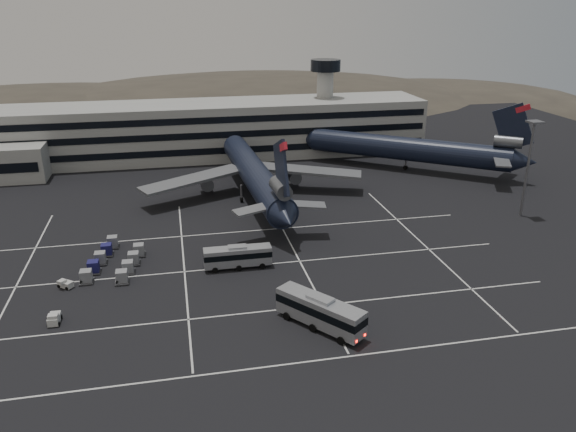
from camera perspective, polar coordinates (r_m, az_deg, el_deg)
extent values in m
plane|color=black|center=(83.83, -6.25, -6.47)|extent=(260.00, 260.00, 0.00)
cube|color=silver|center=(65.16, -4.15, -15.28)|extent=(90.00, 0.25, 0.01)
cube|color=silver|center=(75.12, -5.44, -9.93)|extent=(90.00, 0.25, 0.01)
cube|color=silver|center=(87.38, -6.53, -5.28)|extent=(90.00, 0.25, 0.01)
cube|color=silver|center=(100.10, -7.33, -1.79)|extent=(90.00, 0.25, 0.01)
cube|color=silver|center=(92.06, -25.67, -5.95)|extent=(0.25, 55.00, 0.01)
cube|color=silver|center=(88.95, -10.52, -5.02)|extent=(0.25, 55.00, 0.01)
cube|color=silver|center=(90.82, 0.91, -4.07)|extent=(0.25, 55.00, 0.01)
cube|color=silver|center=(97.65, 13.62, -2.84)|extent=(0.25, 55.00, 0.01)
cube|color=gray|center=(149.67, -9.28, 8.60)|extent=(120.00, 18.00, 14.00)
cube|color=black|center=(141.67, -8.99, 6.45)|extent=(118.00, 0.20, 1.60)
cube|color=black|center=(140.74, -9.08, 8.03)|extent=(118.00, 0.20, 1.60)
cube|color=black|center=(139.97, -9.17, 9.50)|extent=(118.00, 0.20, 1.60)
cylinder|color=gray|center=(156.27, 3.73, 10.84)|extent=(4.40, 4.40, 22.00)
cylinder|color=black|center=(154.66, 3.84, 15.03)|extent=(8.00, 8.00, 3.00)
ellipsoid|color=#38332B|center=(254.78, -24.03, 8.13)|extent=(196.00, 140.00, 32.00)
ellipsoid|color=#38332B|center=(252.28, -3.36, 9.09)|extent=(252.00, 180.00, 44.00)
ellipsoid|color=#38332B|center=(274.60, 13.64, 10.48)|extent=(168.00, 120.00, 24.00)
cylinder|color=slate|center=(113.84, 23.14, 4.28)|extent=(0.50, 0.50, 18.00)
cube|color=slate|center=(111.82, 23.81, 8.74)|extent=(2.40, 2.40, 0.35)
cylinder|color=black|center=(115.96, -3.43, 4.29)|extent=(7.90, 48.21, 5.60)
cone|color=black|center=(140.88, -5.55, 7.25)|extent=(5.81, 4.76, 5.60)
cone|color=black|center=(91.50, -0.14, -0.33)|extent=(5.27, 5.24, 5.04)
cube|color=black|center=(92.32, -0.69, 4.71)|extent=(0.95, 9.49, 10.97)
cube|color=red|center=(89.82, -0.47, 7.03)|extent=(0.70, 3.25, 2.24)
cylinder|color=#595B60|center=(93.76, -0.76, 2.86)|extent=(2.98, 6.12, 2.70)
cube|color=slate|center=(94.52, -3.29, 0.73)|extent=(8.07, 5.01, 0.87)
cube|color=slate|center=(96.39, 1.61, 1.17)|extent=(7.92, 4.36, 0.87)
cube|color=slate|center=(116.47, -9.66, 3.68)|extent=(22.28, 14.21, 1.75)
cylinder|color=#595B60|center=(120.09, -8.33, 3.44)|extent=(2.96, 5.62, 2.70)
cube|color=slate|center=(120.95, 2.23, 4.62)|extent=(22.58, 12.45, 1.75)
cylinder|color=#595B60|center=(123.41, 0.48, 4.15)|extent=(2.96, 5.62, 2.70)
cylinder|color=slate|center=(131.30, -4.73, 4.89)|extent=(0.44, 0.44, 3.00)
cylinder|color=black|center=(131.77, -4.71, 4.20)|extent=(0.55, 1.12, 1.10)
cylinder|color=slate|center=(114.45, -4.77, 2.45)|extent=(0.44, 0.44, 3.00)
cylinder|color=black|center=(114.98, -4.74, 1.67)|extent=(0.55, 1.12, 1.10)
cylinder|color=slate|center=(115.63, -1.64, 2.71)|extent=(0.44, 0.44, 3.00)
cylinder|color=black|center=(116.16, -1.63, 1.94)|extent=(0.55, 1.12, 1.10)
cylinder|color=black|center=(138.82, 11.98, 6.68)|extent=(41.69, 33.38, 5.60)
cone|color=black|center=(146.75, 1.94, 7.89)|extent=(6.96, 7.18, 5.60)
cone|color=black|center=(135.56, 22.93, 5.12)|extent=(7.03, 7.03, 5.04)
cube|color=black|center=(134.07, 21.89, 8.38)|extent=(7.86, 6.10, 10.97)
cube|color=red|center=(133.25, 22.78, 10.04)|extent=(2.91, 2.38, 2.24)
cylinder|color=#595B60|center=(134.78, 21.49, 7.05)|extent=(6.42, 5.77, 2.70)
cube|color=slate|center=(131.55, 20.91, 5.23)|extent=(6.08, 8.16, 0.87)
cube|color=slate|center=(139.68, 21.24, 6.04)|extent=(7.77, 7.34, 0.87)
cylinder|color=slate|center=(139.57, 11.89, 5.49)|extent=(0.44, 0.44, 3.00)
cylinder|color=black|center=(140.01, 11.84, 4.84)|extent=(1.18, 1.06, 1.10)
cube|color=gray|center=(71.13, 3.28, -9.64)|extent=(9.68, 11.42, 3.34)
cube|color=black|center=(70.93, 3.29, -9.37)|extent=(9.77, 11.50, 1.06)
cube|color=gray|center=(70.19, 3.31, -8.33)|extent=(3.45, 3.74, 0.39)
cylinder|color=black|center=(68.98, 5.42, -12.50)|extent=(0.94, 1.07, 1.07)
cylinder|color=black|center=(70.93, 6.76, -11.53)|extent=(0.94, 1.07, 1.07)
cylinder|color=black|center=(71.10, 2.55, -11.30)|extent=(0.94, 1.07, 1.07)
cylinder|color=black|center=(72.99, 3.93, -10.40)|extent=(0.94, 1.07, 1.07)
cylinder|color=black|center=(73.40, -0.12, -10.14)|extent=(0.94, 1.07, 1.07)
cylinder|color=black|center=(75.24, 1.28, -9.31)|extent=(0.94, 1.07, 1.07)
cube|color=#FF0C05|center=(68.22, 6.99, -12.52)|extent=(0.28, 0.24, 0.25)
cube|color=#FF0C05|center=(69.49, 7.83, -11.88)|extent=(0.28, 0.24, 0.25)
cube|color=gray|center=(86.52, -5.13, -4.09)|extent=(10.34, 2.41, 2.82)
cube|color=black|center=(86.38, -5.14, -3.89)|extent=(10.40, 2.47, 0.89)
cube|color=gray|center=(85.86, -5.17, -3.14)|extent=(2.83, 1.52, 0.33)
cylinder|color=black|center=(86.51, -2.63, -5.11)|extent=(0.90, 0.31, 0.90)
cylinder|color=black|center=(88.60, -2.86, -4.45)|extent=(0.90, 0.31, 0.90)
cylinder|color=black|center=(86.10, -5.01, -5.31)|extent=(0.90, 0.31, 0.90)
cylinder|color=black|center=(88.20, -5.19, -4.64)|extent=(0.90, 0.31, 0.90)
cylinder|color=black|center=(85.85, -7.42, -5.50)|extent=(0.90, 0.31, 0.90)
cylinder|color=black|center=(87.95, -7.54, -4.82)|extent=(0.90, 0.31, 0.90)
cube|color=#B9B9B4|center=(78.61, -22.65, -9.62)|extent=(1.38, 2.45, 0.99)
cube|color=#B9B9B4|center=(77.83, -22.80, -9.40)|extent=(1.23, 1.02, 0.55)
cylinder|color=black|center=(78.16, -23.18, -10.14)|extent=(0.26, 0.62, 0.61)
cylinder|color=black|center=(77.88, -22.31, -10.12)|extent=(0.26, 0.62, 0.61)
cylinder|color=black|center=(79.64, -22.93, -9.50)|extent=(0.26, 0.62, 0.61)
cylinder|color=black|center=(79.36, -22.07, -9.47)|extent=(0.26, 0.62, 0.61)
cube|color=#B9B9B4|center=(87.10, -21.66, -6.45)|extent=(2.41, 2.23, 0.88)
cube|color=#B9B9B4|center=(86.51, -21.49, -6.18)|extent=(1.35, 1.38, 0.49)
cylinder|color=black|center=(86.37, -21.53, -6.86)|extent=(0.56, 0.50, 0.54)
cylinder|color=black|center=(87.00, -21.03, -6.58)|extent=(0.56, 0.50, 0.54)
cylinder|color=black|center=(87.44, -22.24, -6.62)|extent=(0.56, 0.50, 0.54)
cylinder|color=black|center=(88.06, -21.74, -6.35)|extent=(0.56, 0.50, 0.54)
cube|color=#2D2D30|center=(87.66, -19.76, -6.27)|extent=(2.45, 2.68, 0.19)
cylinder|color=black|center=(87.68, -19.75, -6.31)|extent=(0.10, 0.21, 0.21)
cube|color=#95989D|center=(87.25, -19.83, -5.73)|extent=(1.94, 1.94, 1.67)
cube|color=#2D2D30|center=(85.97, -16.47, -6.41)|extent=(2.45, 2.68, 0.19)
cylinder|color=black|center=(86.00, -16.47, -6.45)|extent=(0.10, 0.21, 0.21)
cube|color=#95989D|center=(85.56, -16.54, -5.86)|extent=(1.94, 1.94, 1.67)
cube|color=#2D2D30|center=(90.27, -19.10, -5.37)|extent=(2.45, 2.68, 0.19)
cylinder|color=black|center=(90.30, -19.09, -5.41)|extent=(0.10, 0.21, 0.21)
cube|color=#181750|center=(89.88, -19.17, -4.84)|extent=(1.94, 1.94, 1.67)
cube|color=#2D2D30|center=(88.64, -15.90, -5.49)|extent=(2.45, 2.68, 0.19)
cylinder|color=black|center=(88.67, -15.90, -5.53)|extent=(0.10, 0.21, 0.21)
cube|color=#95989D|center=(88.24, -15.96, -4.95)|extent=(1.94, 1.94, 1.67)
cube|color=#2D2D30|center=(92.92, -18.48, -4.52)|extent=(2.45, 2.68, 0.19)
cylinder|color=black|center=(92.95, -18.47, -4.56)|extent=(0.10, 0.21, 0.21)
cube|color=#95989D|center=(92.54, -18.54, -4.00)|extent=(1.94, 1.94, 1.67)
cube|color=#2D2D30|center=(91.34, -15.37, -4.62)|extent=(2.45, 2.68, 0.19)
cylinder|color=black|center=(91.36, -15.36, -4.65)|extent=(0.10, 0.21, 0.21)
cube|color=#95989D|center=(90.95, -15.42, -4.09)|extent=(1.94, 1.94, 1.67)
cube|color=#2D2D30|center=(95.60, -17.89, -3.72)|extent=(2.45, 2.68, 0.19)
cylinder|color=black|center=(95.63, -17.89, -3.75)|extent=(0.10, 0.21, 0.21)
cube|color=#181750|center=(95.23, -17.95, -3.21)|extent=(1.94, 1.94, 1.67)
cube|color=#2D2D30|center=(94.06, -14.87, -3.80)|extent=(2.45, 2.68, 0.19)
cylinder|color=black|center=(94.09, -14.86, -3.83)|extent=(0.10, 0.21, 0.21)
cube|color=#95989D|center=(93.69, -14.92, -3.28)|extent=(1.94, 1.94, 1.67)
cube|color=#2D2D30|center=(98.31, -17.34, -2.96)|extent=(2.45, 2.68, 0.19)
cylinder|color=black|center=(98.34, -17.34, -2.99)|extent=(0.10, 0.21, 0.21)
cube|color=#95989D|center=(97.95, -17.40, -2.46)|extent=(1.94, 1.94, 1.67)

